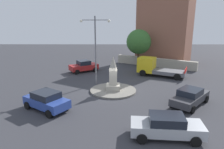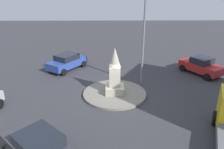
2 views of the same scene
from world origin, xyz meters
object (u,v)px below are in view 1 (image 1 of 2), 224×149
object	(u,v)px
car_red_far_side	(84,66)
streetlamp	(95,44)
car_blue_near_island	(46,100)
tree_near_wall	(139,42)
car_dark_grey_parked_right	(190,97)
corner_building	(165,27)
truck_yellow_waiting	(154,67)
monument	(113,76)
car_silver_passing	(167,126)

from	to	relation	value
car_red_far_side	streetlamp	bearing A→B (deg)	-69.52
car_blue_near_island	tree_near_wall	bearing A→B (deg)	60.28
car_dark_grey_parked_right	corner_building	size ratio (longest dim) A/B	0.38
streetlamp	truck_yellow_waiting	distance (m)	8.99
car_dark_grey_parked_right	car_blue_near_island	size ratio (longest dim) A/B	1.04
tree_near_wall	car_blue_near_island	bearing A→B (deg)	-119.72
streetlamp	car_blue_near_island	bearing A→B (deg)	-117.48
car_blue_near_island	car_red_far_side	xyz separation A→B (m)	(1.34, 12.66, -0.01)
streetlamp	monument	bearing A→B (deg)	-49.74
streetlamp	car_dark_grey_parked_right	size ratio (longest dim) A/B	1.70
tree_near_wall	car_red_far_side	bearing A→B (deg)	-155.05
car_blue_near_island	truck_yellow_waiting	bearing A→B (deg)	44.78
car_silver_passing	truck_yellow_waiting	xyz separation A→B (m)	(2.02, 14.88, 0.30)
streetlamp	truck_yellow_waiting	xyz separation A→B (m)	(7.29, 3.95, -3.47)
car_silver_passing	corner_building	bearing A→B (deg)	77.46
truck_yellow_waiting	tree_near_wall	bearing A→B (deg)	104.49
car_silver_passing	car_blue_near_island	bearing A→B (deg)	154.80
tree_near_wall	corner_building	bearing A→B (deg)	38.25
streetlamp	tree_near_wall	xyz separation A→B (m)	(5.83, 9.61, -0.79)
car_silver_passing	tree_near_wall	xyz separation A→B (m)	(0.56, 20.54, 2.99)
car_dark_grey_parked_right	car_red_far_side	distance (m)	15.84
monument	streetlamp	bearing A→B (deg)	130.26
monument	corner_building	bearing A→B (deg)	60.81
streetlamp	truck_yellow_waiting	size ratio (longest dim) A/B	1.19
car_blue_near_island	corner_building	xyz separation A→B (m)	(14.22, 20.23, 4.96)
car_dark_grey_parked_right	car_silver_passing	world-z (taller)	car_silver_passing
car_blue_near_island	car_red_far_side	distance (m)	12.73
monument	car_blue_near_island	xyz separation A→B (m)	(-5.45, -4.52, -0.84)
truck_yellow_waiting	corner_building	world-z (taller)	corner_building
monument	corner_building	size ratio (longest dim) A/B	0.30
truck_yellow_waiting	monument	bearing A→B (deg)	-130.85
car_blue_near_island	tree_near_wall	distance (m)	19.11
car_silver_passing	tree_near_wall	world-z (taller)	tree_near_wall
car_red_far_side	corner_building	world-z (taller)	corner_building
car_silver_passing	truck_yellow_waiting	size ratio (longest dim) A/B	0.73
car_silver_passing	car_red_far_side	bearing A→B (deg)	113.96
car_dark_grey_parked_right	corner_building	xyz separation A→B (m)	(2.13, 19.20, 5.01)
streetlamp	car_dark_grey_parked_right	world-z (taller)	streetlamp
car_blue_near_island	truck_yellow_waiting	xyz separation A→B (m)	(10.82, 10.74, 0.29)
car_red_far_side	car_silver_passing	bearing A→B (deg)	-66.04
truck_yellow_waiting	car_red_far_side	bearing A→B (deg)	168.52
car_red_far_side	car_dark_grey_parked_right	bearing A→B (deg)	-47.24
car_red_far_side	car_silver_passing	world-z (taller)	car_red_far_side
car_blue_near_island	streetlamp	bearing A→B (deg)	62.52
car_dark_grey_parked_right	corner_building	world-z (taller)	corner_building
monument	car_blue_near_island	world-z (taller)	monument
car_red_far_side	tree_near_wall	xyz separation A→B (m)	(8.02, 3.73, 2.98)
corner_building	tree_near_wall	xyz separation A→B (m)	(-4.86, -3.83, -1.99)
car_silver_passing	tree_near_wall	distance (m)	20.76
car_red_far_side	truck_yellow_waiting	distance (m)	9.68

